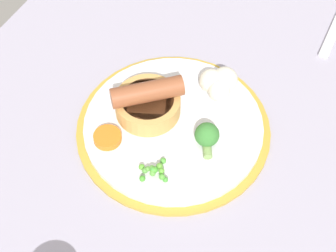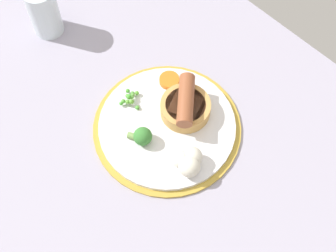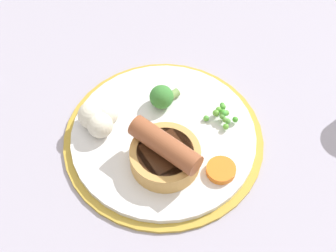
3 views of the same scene
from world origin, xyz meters
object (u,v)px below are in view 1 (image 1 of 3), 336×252
(sausage_pudding, at_px, (148,102))
(carrot_slice_0, at_px, (107,138))
(cauliflower_floret, at_px, (219,83))
(dinner_plate, at_px, (173,128))
(pea_pile, at_px, (154,170))
(broccoli_floret_near, at_px, (207,136))

(sausage_pudding, height_order, carrot_slice_0, sausage_pudding)
(cauliflower_floret, xyz_separation_m, carrot_slice_0, (-0.15, 0.10, -0.01))
(sausage_pudding, height_order, cauliflower_floret, sausage_pudding)
(dinner_plate, bearing_deg, pea_pile, -170.16)
(pea_pile, relative_size, carrot_slice_0, 1.20)
(pea_pile, height_order, carrot_slice_0, pea_pile)
(carrot_slice_0, bearing_deg, cauliflower_floret, -33.38)
(sausage_pudding, distance_m, broccoli_floret_near, 0.10)
(pea_pile, height_order, cauliflower_floret, cauliflower_floret)
(pea_pile, xyz_separation_m, broccoli_floret_near, (0.08, -0.04, 0.01))
(sausage_pudding, height_order, pea_pile, sausage_pudding)
(cauliflower_floret, distance_m, carrot_slice_0, 0.18)
(sausage_pudding, relative_size, broccoli_floret_near, 2.07)
(sausage_pudding, bearing_deg, pea_pile, -99.03)
(dinner_plate, distance_m, sausage_pudding, 0.05)
(sausage_pudding, height_order, broccoli_floret_near, sausage_pudding)
(pea_pile, bearing_deg, sausage_pudding, 32.81)
(cauliflower_floret, bearing_deg, broccoli_floret_near, -165.24)
(dinner_plate, height_order, carrot_slice_0, carrot_slice_0)
(sausage_pudding, distance_m, carrot_slice_0, 0.08)
(sausage_pudding, relative_size, pea_pile, 2.01)
(pea_pile, bearing_deg, cauliflower_floret, -5.23)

